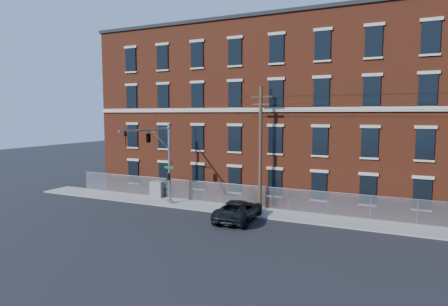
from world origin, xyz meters
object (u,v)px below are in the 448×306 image
at_px(traffic_signal_mast, 154,146).
at_px(pickup_truck, 239,210).
at_px(utility_cabinet, 157,189).
at_px(utility_pole_near, 260,146).

bearing_deg(traffic_signal_mast, pickup_truck, 1.71).
height_order(traffic_signal_mast, utility_cabinet, traffic_signal_mast).
height_order(utility_pole_near, pickup_truck, utility_pole_near).
bearing_deg(utility_pole_near, traffic_signal_mast, -156.86).
relative_size(pickup_truck, utility_cabinet, 3.74).
relative_size(utility_pole_near, pickup_truck, 1.81).
bearing_deg(utility_pole_near, utility_cabinet, 177.81).
xyz_separation_m(traffic_signal_mast, utility_pole_near, (8.00, 3.42, -0.05)).
distance_m(utility_pole_near, pickup_truck, 5.61).
relative_size(traffic_signal_mast, utility_pole_near, 0.70).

